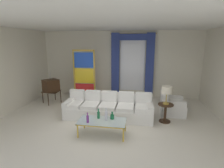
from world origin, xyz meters
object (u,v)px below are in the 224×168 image
Objects in this scene: peacock_figurine at (89,98)px; table_lamp_brass at (167,91)px; couch_white_long at (109,108)px; coffee_table at (102,122)px; bottle_crystal_tall at (112,116)px; round_side_table at (165,111)px; bottle_amber_squat at (99,115)px; bottle_blue_decanter at (88,119)px; vintage_tv at (51,86)px; armchair_white at (171,106)px; stained_glass_divider at (84,77)px; bottle_ruby_flask at (106,115)px.

peacock_figurine is 1.05× the size of table_lamp_brass.
couch_white_long is 2.26× the size of coffee_table.
bottle_crystal_tall is 0.36× the size of round_side_table.
coffee_table is 0.31m from bottle_crystal_tall.
couch_white_long is 1.23m from coffee_table.
bottle_crystal_tall is 0.39m from bottle_amber_squat.
vintage_tv is at bearing 133.53° from bottle_blue_decanter.
peacock_figurine is (-3.16, 0.60, -0.07)m from armchair_white.
armchair_white is 3.22m from peacock_figurine.
stained_glass_divider is at bearing 152.46° from table_lamp_brass.
stained_glass_divider reaches higher than couch_white_long.
coffee_table is at bearing -148.27° from round_side_table.
coffee_table is 0.24m from bottle_amber_squat.
bottle_ruby_flask is at bearing 26.36° from bottle_blue_decanter.
vintage_tv is at bearing -157.72° from stained_glass_divider.
bottle_crystal_tall is at bearing -74.80° from couch_white_long.
couch_white_long is 4.88× the size of peacock_figurine.
bottle_blue_decanter reaches higher than coffee_table.
bottle_amber_squat is (-0.09, -1.10, 0.22)m from couch_white_long.
armchair_white is 3.68m from stained_glass_divider.
couch_white_long is at bearing 176.56° from round_side_table.
couch_white_long is 2.85m from vintage_tv.
bottle_blue_decanter is at bearing -148.99° from round_side_table.
couch_white_long is at bearing 96.93° from bottle_ruby_flask.
bottle_crystal_tall is at bearing -58.08° from stained_glass_divider.
bottle_crystal_tall is 0.38× the size of table_lamp_brass.
coffee_table is 3.67× the size of bottle_ruby_flask.
stained_glass_divider reaches higher than bottle_blue_decanter.
couch_white_long is at bearing -21.38° from vintage_tv.
vintage_tv is at bearing 165.71° from table_lamp_brass.
coffee_table is at bearing -40.23° from vintage_tv.
table_lamp_brass is (1.80, 1.12, 0.65)m from coffee_table.
bottle_crystal_tall is at bearing 35.64° from bottle_ruby_flask.
bottle_crystal_tall reaches higher than round_side_table.
table_lamp_brass is (2.88, -1.31, 0.81)m from peacock_figurine.
round_side_table reaches higher than coffee_table.
vintage_tv is (-2.53, 2.12, 0.21)m from bottle_amber_squat.
stained_glass_divider is at bearing 152.46° from round_side_table.
table_lamp_brass reaches higher than coffee_table.
couch_white_long is at bearing -49.11° from stained_glass_divider.
round_side_table is (1.94, 0.99, -0.17)m from bottle_amber_squat.
bottle_blue_decanter reaches higher than round_side_table.
armchair_white reaches higher than bottle_crystal_tall.
vintage_tv reaches higher than peacock_figurine.
coffee_table is at bearing -63.52° from stained_glass_divider.
round_side_table is at bearing 26.97° from bottle_amber_squat.
round_side_table is (4.47, -1.14, -0.37)m from vintage_tv.
stained_glass_divider reaches higher than table_lamp_brass.
couch_white_long is 2.21m from armchair_white.
peacock_figurine is at bearing 155.49° from table_lamp_brass.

